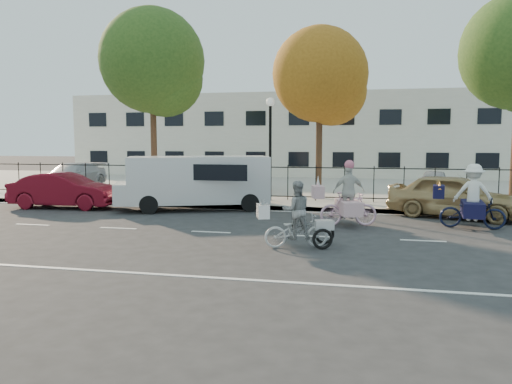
% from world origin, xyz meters
% --- Properties ---
extents(ground, '(120.00, 120.00, 0.00)m').
position_xyz_m(ground, '(0.00, 0.00, 0.00)').
color(ground, '#333334').
extents(road_markings, '(60.00, 9.52, 0.01)m').
position_xyz_m(road_markings, '(0.00, 0.00, 0.01)').
color(road_markings, silver).
rests_on(road_markings, ground).
extents(curb, '(60.00, 0.10, 0.15)m').
position_xyz_m(curb, '(0.00, 5.05, 0.07)').
color(curb, '#A8A399').
rests_on(curb, ground).
extents(sidewalk, '(60.00, 2.20, 0.15)m').
position_xyz_m(sidewalk, '(0.00, 6.10, 0.07)').
color(sidewalk, '#A8A399').
rests_on(sidewalk, ground).
extents(parking_lot, '(60.00, 15.60, 0.15)m').
position_xyz_m(parking_lot, '(0.00, 15.00, 0.07)').
color(parking_lot, '#A8A399').
rests_on(parking_lot, ground).
extents(iron_fence, '(58.00, 0.06, 1.50)m').
position_xyz_m(iron_fence, '(0.00, 7.20, 0.90)').
color(iron_fence, black).
rests_on(iron_fence, sidewalk).
extents(building, '(34.00, 10.00, 6.00)m').
position_xyz_m(building, '(0.00, 25.00, 3.00)').
color(building, silver).
rests_on(building, ground).
extents(lamppost, '(0.36, 0.36, 4.33)m').
position_xyz_m(lamppost, '(0.50, 6.80, 3.11)').
color(lamppost, black).
rests_on(lamppost, sidewalk).
extents(street_sign, '(0.85, 0.06, 1.80)m').
position_xyz_m(street_sign, '(-1.85, 6.80, 1.42)').
color(street_sign, black).
rests_on(street_sign, sidewalk).
extents(zebra_trike, '(1.98, 1.23, 1.70)m').
position_xyz_m(zebra_trike, '(2.75, -1.55, 0.66)').
color(zebra_trike, silver).
rests_on(zebra_trike, ground).
extents(unicorn_bike, '(2.13, 1.53, 2.10)m').
position_xyz_m(unicorn_bike, '(3.90, 1.95, 0.78)').
color(unicorn_bike, '#F5BBD5').
rests_on(unicorn_bike, ground).
extents(bull_bike, '(2.18, 1.50, 1.99)m').
position_xyz_m(bull_bike, '(7.66, 2.34, 0.80)').
color(bull_bike, black).
rests_on(bull_bike, ground).
extents(white_van, '(6.34, 3.75, 2.08)m').
position_xyz_m(white_van, '(-2.00, 4.50, 1.15)').
color(white_van, silver).
rests_on(white_van, ground).
extents(red_sedan, '(4.37, 1.74, 1.41)m').
position_xyz_m(red_sedan, '(-7.29, 3.80, 0.71)').
color(red_sedan, '#5F0A18').
rests_on(red_sedan, ground).
extents(gold_sedan, '(4.87, 3.26, 1.54)m').
position_xyz_m(gold_sedan, '(7.52, 4.50, 0.77)').
color(gold_sedan, tan).
rests_on(gold_sedan, ground).
extents(pedestrian, '(0.70, 0.57, 1.64)m').
position_xyz_m(pedestrian, '(-3.94, 6.45, 0.97)').
color(pedestrian, black).
rests_on(pedestrian, sidewalk).
extents(lot_car_a, '(2.23, 4.72, 1.33)m').
position_xyz_m(lot_car_a, '(-10.93, 10.00, 0.81)').
color(lot_car_a, '#B2B3BA').
rests_on(lot_car_a, parking_lot).
extents(lot_car_b, '(2.35, 4.59, 1.24)m').
position_xyz_m(lot_car_b, '(-5.68, 11.07, 0.77)').
color(lot_car_b, silver).
rests_on(lot_car_b, parking_lot).
extents(lot_car_c, '(2.64, 4.49, 1.40)m').
position_xyz_m(lot_car_c, '(-2.26, 10.91, 0.85)').
color(lot_car_c, '#515359').
rests_on(lot_car_c, parking_lot).
extents(lot_car_d, '(1.88, 3.58, 1.16)m').
position_xyz_m(lot_car_d, '(7.62, 10.74, 0.73)').
color(lot_car_d, '#A6A7AE').
rests_on(lot_car_d, parking_lot).
extents(tree_west, '(4.69, 4.69, 8.59)m').
position_xyz_m(tree_west, '(-4.84, 7.36, 6.02)').
color(tree_west, '#442D1D').
rests_on(tree_west, ground).
extents(tree_mid, '(4.16, 4.16, 7.63)m').
position_xyz_m(tree_mid, '(2.57, 8.26, 5.34)').
color(tree_mid, '#442D1D').
rests_on(tree_mid, ground).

